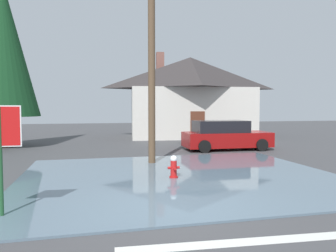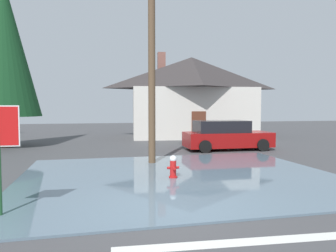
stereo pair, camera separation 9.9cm
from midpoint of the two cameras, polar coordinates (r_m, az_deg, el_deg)
ground_plane at (r=7.48m, az=1.60°, el=-14.71°), size 80.00×80.00×0.10m
flood_puddle at (r=10.58m, az=2.51°, el=-8.91°), size 10.18×8.46×0.05m
lane_stop_bar at (r=5.85m, az=13.27°, el=-19.49°), size 4.30×0.59×0.01m
fire_hydrant at (r=10.19m, az=1.20°, el=-7.39°), size 0.38×0.33×0.76m
utility_pole at (r=13.00m, az=-2.70°, el=14.01°), size 1.60×0.28×8.99m
house at (r=24.87m, az=4.31°, el=5.40°), size 10.26×6.87×6.59m
parked_car at (r=17.42m, az=10.40°, el=-1.72°), size 4.65×2.16×1.57m
pine_tree_mid_left at (r=20.60m, az=-27.14°, el=12.76°), size 3.92×3.92×9.81m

